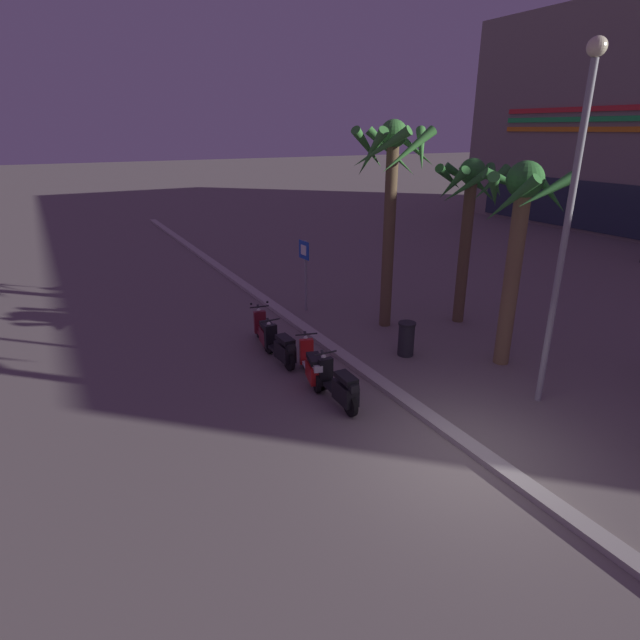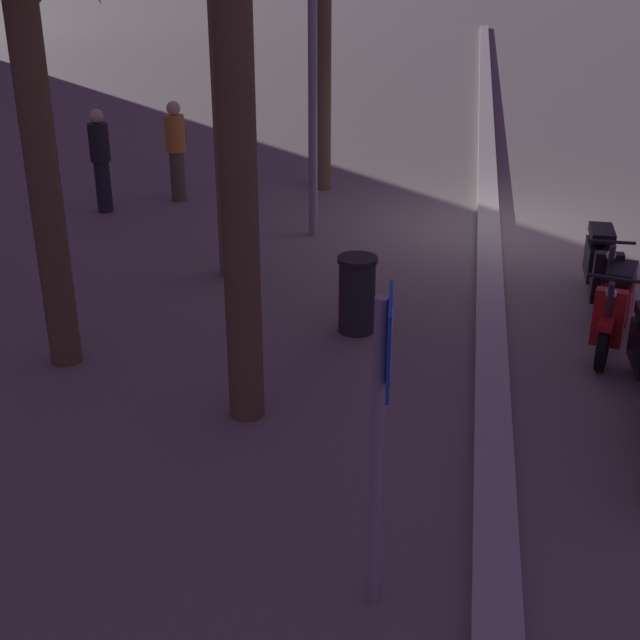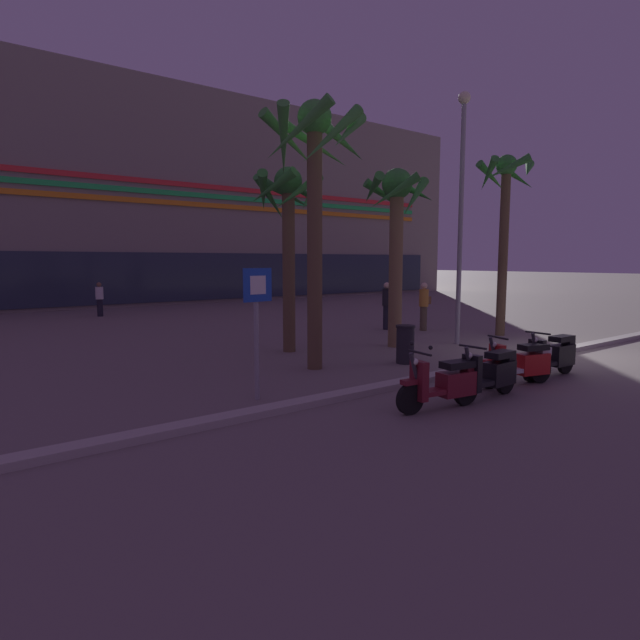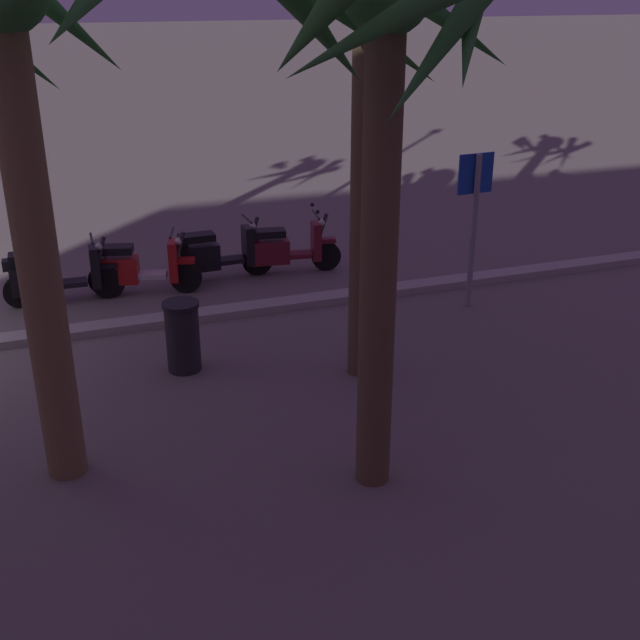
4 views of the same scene
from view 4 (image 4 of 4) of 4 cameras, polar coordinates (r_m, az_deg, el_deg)
name	(u,v)px [view 4 (image 4 of 4)]	position (r m, az deg, el deg)	size (l,w,h in m)	color
scooter_maroon_lead_nearest	(284,249)	(13.86, -2.58, 5.14)	(1.75, 0.61, 1.17)	black
scooter_black_last_in_row	(214,254)	(13.63, -7.61, 4.70)	(1.79, 0.56, 1.04)	black
scooter_red_gap_after_mid	(135,268)	(13.23, -13.16, 3.68)	(1.80, 0.75, 1.04)	black
scooter_black_mid_centre	(53,276)	(13.15, -18.67, 3.01)	(1.86, 0.56, 1.04)	black
crossing_sign	(474,213)	(12.30, 11.03, 7.56)	(0.60, 0.14, 2.40)	#939399
palm_tree_by_mall_entrance	(15,101)	(7.56, -21.09, 14.46)	(2.09, 2.16, 5.16)	olive
palm_tree_mid_walkway	(386,97)	(6.96, 4.75, 15.68)	(2.17, 2.14, 5.05)	brown
litter_bin	(183,336)	(10.45, -9.85, -1.12)	(0.48, 0.48, 0.95)	#232328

